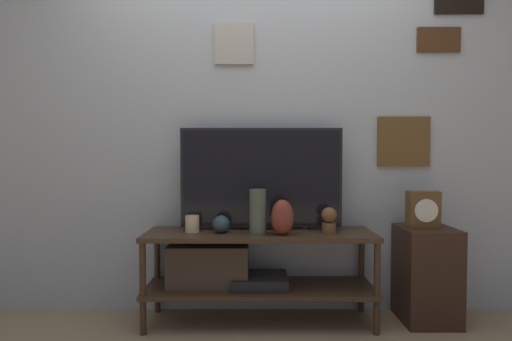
# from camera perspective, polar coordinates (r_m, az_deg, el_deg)

# --- Properties ---
(ground_plane) EXTENTS (12.00, 12.00, 0.00)m
(ground_plane) POSITION_cam_1_polar(r_m,az_deg,el_deg) (2.57, 0.72, -23.02)
(ground_plane) COLOR #997F60
(wall_back) EXTENTS (6.40, 0.08, 2.70)m
(wall_back) POSITION_cam_1_polar(r_m,az_deg,el_deg) (2.84, 0.83, 7.45)
(wall_back) COLOR #B2BCC6
(wall_back) RESTS_ON ground_plane
(media_console) EXTENTS (1.48, 0.42, 0.59)m
(media_console) POSITION_cam_1_polar(r_m,az_deg,el_deg) (2.67, -2.29, -13.39)
(media_console) COLOR #422D1E
(media_console) RESTS_ON ground_plane
(television) EXTENTS (1.08, 0.05, 0.68)m
(television) POSITION_cam_1_polar(r_m,az_deg,el_deg) (2.67, 0.91, -1.03)
(television) COLOR black
(television) RESTS_ON media_console
(vase_urn_stoneware) EXTENTS (0.14, 0.12, 0.22)m
(vase_urn_stoneware) POSITION_cam_1_polar(r_m,az_deg,el_deg) (2.51, 3.93, -6.69)
(vase_urn_stoneware) COLOR brown
(vase_urn_stoneware) RESTS_ON media_console
(vase_round_glass) EXTENTS (0.11, 0.11, 0.11)m
(vase_round_glass) POSITION_cam_1_polar(r_m,az_deg,el_deg) (2.59, -4.85, -7.64)
(vase_round_glass) COLOR #2D4251
(vase_round_glass) RESTS_ON media_console
(vase_tall_ceramic) EXTENTS (0.10, 0.10, 0.29)m
(vase_tall_ceramic) POSITION_cam_1_polar(r_m,az_deg,el_deg) (2.52, 0.39, -5.93)
(vase_tall_ceramic) COLOR #4C5647
(vase_tall_ceramic) RESTS_ON media_console
(candle_jar) EXTENTS (0.09, 0.09, 0.11)m
(candle_jar) POSITION_cam_1_polar(r_m,az_deg,el_deg) (2.65, -8.93, -7.52)
(candle_jar) COLOR beige
(candle_jar) RESTS_ON media_console
(decorative_bust) EXTENTS (0.10, 0.10, 0.17)m
(decorative_bust) POSITION_cam_1_polar(r_m,az_deg,el_deg) (2.61, 10.54, -6.91)
(decorative_bust) COLOR brown
(decorative_bust) RESTS_ON media_console
(side_table) EXTENTS (0.34, 0.36, 0.62)m
(side_table) POSITION_cam_1_polar(r_m,az_deg,el_deg) (2.94, 23.31, -13.47)
(side_table) COLOR #382319
(side_table) RESTS_ON ground_plane
(mantel_clock) EXTENTS (0.20, 0.11, 0.24)m
(mantel_clock) POSITION_cam_1_polar(r_m,az_deg,el_deg) (2.83, 22.90, -5.17)
(mantel_clock) COLOR brown
(mantel_clock) RESTS_ON side_table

